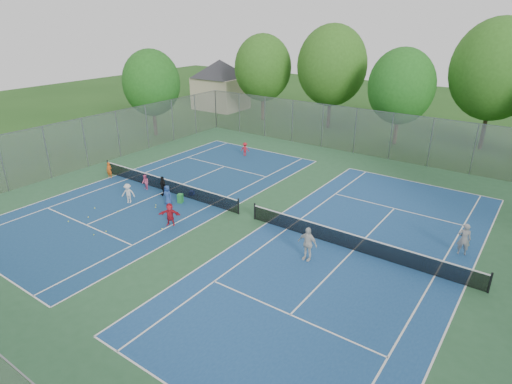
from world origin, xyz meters
TOP-DOWN VIEW (x-y plane):
  - ground at (0.00, 0.00)m, footprint 120.00×120.00m
  - court_pad at (0.00, 0.00)m, footprint 32.00×32.00m
  - court_left at (-7.00, 0.00)m, footprint 10.97×23.77m
  - court_right at (7.00, 0.00)m, footprint 10.97×23.77m
  - net_left at (-7.00, 0.00)m, footprint 12.87×0.10m
  - net_right at (7.00, 0.00)m, footprint 12.87×0.10m
  - fence_north at (0.00, 16.00)m, footprint 32.00×0.10m
  - fence_west at (-16.00, 0.00)m, footprint 0.10×32.00m
  - house at (-22.00, 24.00)m, footprint 11.03×11.03m
  - tree_nw at (-14.00, 22.00)m, footprint 6.40×6.40m
  - tree_nl at (-6.00, 23.00)m, footprint 7.20×7.20m
  - tree_nc at (2.00, 21.00)m, footprint 6.00×6.00m
  - tree_nr at (9.00, 24.00)m, footprint 7.60×7.60m
  - tree_side_w at (-19.00, 10.00)m, footprint 5.60×5.60m
  - ball_crate at (-5.10, 0.55)m, footprint 0.44×0.44m
  - ball_hopper at (-4.78, -0.84)m, footprint 0.39×0.39m
  - student_a at (-12.43, -0.60)m, footprint 0.52×0.42m
  - student_b at (-8.42, -0.60)m, footprint 0.64×0.57m
  - student_c at (-7.55, -2.79)m, footprint 0.99×0.89m
  - student_d at (-6.64, -0.60)m, footprint 0.87×0.57m
  - student_e at (-5.28, -1.49)m, footprint 0.70×0.51m
  - student_f at (-2.96, -3.49)m, footprint 1.33×1.01m
  - child_far_baseline at (-7.38, 9.71)m, footprint 0.86×0.65m
  - instructor at (11.68, 2.88)m, footprint 0.73×0.57m
  - teen_court_b at (5.42, -2.20)m, footprint 1.07×0.45m
  - tennis_ball_0 at (-5.51, -2.36)m, footprint 0.07×0.07m
  - tennis_ball_1 at (-4.55, -2.10)m, footprint 0.07×0.07m
  - tennis_ball_2 at (-8.22, -6.77)m, footprint 0.07×0.07m
  - tennis_ball_3 at (-5.33, -6.25)m, footprint 0.07×0.07m
  - tennis_ball_4 at (-8.57, -4.70)m, footprint 0.07×0.07m
  - tennis_ball_5 at (-5.55, -6.91)m, footprint 0.07×0.07m
  - tennis_ball_6 at (-2.96, -4.19)m, footprint 0.07×0.07m
  - tennis_ball_7 at (-6.96, -4.15)m, footprint 0.07×0.07m
  - tennis_ball_8 at (-5.76, -2.11)m, footprint 0.07×0.07m
  - tennis_ball_9 at (-7.77, -5.72)m, footprint 0.07×0.07m

SIDE VIEW (x-z plane):
  - ground at x=0.00m, z-range 0.00..0.00m
  - court_pad at x=0.00m, z-range 0.00..0.01m
  - court_left at x=-7.00m, z-range 0.01..0.02m
  - court_right at x=7.00m, z-range 0.01..0.02m
  - tennis_ball_0 at x=-5.51m, z-range 0.00..0.07m
  - tennis_ball_1 at x=-4.55m, z-range 0.00..0.07m
  - tennis_ball_2 at x=-8.22m, z-range 0.00..0.07m
  - tennis_ball_3 at x=-5.33m, z-range 0.00..0.07m
  - tennis_ball_4 at x=-8.57m, z-range 0.00..0.07m
  - tennis_ball_5 at x=-5.55m, z-range 0.00..0.07m
  - tennis_ball_6 at x=-2.96m, z-range 0.00..0.07m
  - tennis_ball_7 at x=-6.96m, z-range 0.00..0.07m
  - tennis_ball_8 at x=-5.76m, z-range 0.00..0.07m
  - tennis_ball_9 at x=-7.77m, z-range 0.00..0.07m
  - ball_crate at x=-5.10m, z-range 0.00..0.29m
  - ball_hopper at x=-4.78m, z-range 0.00..0.61m
  - net_left at x=-7.00m, z-range 0.00..0.91m
  - net_right at x=7.00m, z-range 0.00..0.91m
  - student_b at x=-8.42m, z-range 0.00..1.09m
  - child_far_baseline at x=-7.38m, z-range 0.00..1.19m
  - student_a at x=-12.43m, z-range 0.00..1.23m
  - student_e at x=-5.28m, z-range 0.00..1.31m
  - student_c at x=-7.55m, z-range 0.00..1.33m
  - student_d at x=-6.64m, z-range 0.00..1.37m
  - student_f at x=-2.96m, z-range 0.00..1.40m
  - instructor at x=11.68m, z-range 0.00..1.76m
  - teen_court_b at x=5.42m, z-range 0.00..1.81m
  - fence_north at x=0.00m, z-range 0.00..4.00m
  - fence_west at x=-16.00m, z-range 0.00..4.00m
  - house at x=-22.00m, z-range 0.56..7.86m
  - tree_side_w at x=-19.00m, z-range 1.01..9.48m
  - tree_nc at x=2.00m, z-range 0.97..9.82m
  - tree_nw at x=-14.00m, z-range 1.10..10.68m
  - tree_nl at x=-6.00m, z-range 1.20..11.89m
  - tree_nr at x=9.00m, z-range 1.33..12.75m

